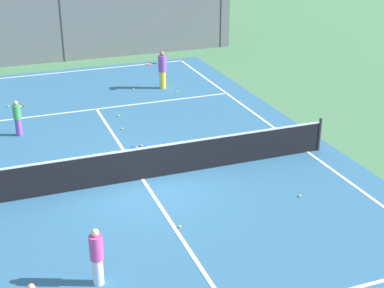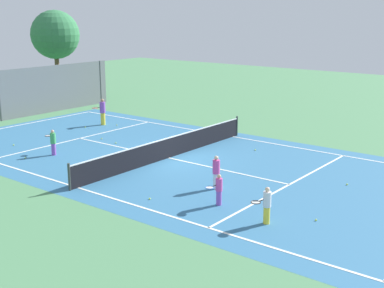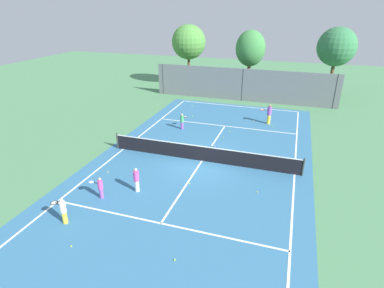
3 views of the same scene
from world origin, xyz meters
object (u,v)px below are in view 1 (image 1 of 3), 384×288
Objects in this scene: player_0 at (17,117)px; tennis_ball_9 at (180,227)px; tennis_ball_4 at (177,92)px; tennis_ball_3 at (8,106)px; ball_crate at (139,153)px; tennis_ball_6 at (133,89)px; player_2 at (162,69)px; tennis_ball_10 at (122,128)px; player_3 at (97,256)px; tennis_ball_12 at (159,171)px; tennis_ball_8 at (300,196)px; tennis_ball_7 at (119,116)px.

player_0 reaches higher than tennis_ball_9.
tennis_ball_4 is at bearing 20.48° from player_0.
tennis_ball_3 and tennis_ball_9 have the same top height.
tennis_ball_9 is (3.15, -7.63, -0.62)m from player_0.
ball_crate is 7.22× the size of tennis_ball_6.
player_2 is 7.23m from ball_crate.
ball_crate is 7.22× the size of tennis_ball_9.
tennis_ball_3 is at bearing 118.57° from ball_crate.
tennis_ball_6 and tennis_ball_10 have the same top height.
tennis_ball_10 is (3.43, -0.75, -0.62)m from player_0.
player_2 is 3.40× the size of ball_crate.
tennis_ball_12 is (2.80, 4.67, -0.65)m from player_3.
tennis_ball_8 is 1.00× the size of tennis_ball_12.
player_0 is at bearing -144.90° from tennis_ball_6.
player_3 is 20.26× the size of tennis_ball_12.
player_2 is at bearing 74.21° from tennis_ball_9.
tennis_ball_3 is (-0.15, 3.13, -0.62)m from player_0.
tennis_ball_10 is (3.58, -3.87, 0.00)m from tennis_ball_3.
tennis_ball_6 is 1.00× the size of tennis_ball_8.
player_0 reaches higher than tennis_ball_4.
tennis_ball_7 is 1.00× the size of tennis_ball_12.
tennis_ball_10 is at bearing 88.14° from ball_crate.
tennis_ball_10 is (-3.31, 6.55, 0.00)m from tennis_ball_8.
player_2 reaches higher than player_0.
tennis_ball_7 is at bearing 8.72° from player_0.
tennis_ball_8 is (0.13, -9.77, 0.00)m from tennis_ball_4.
player_3 is at bearing -120.99° from tennis_ball_12.
tennis_ball_10 is at bearing -98.55° from tennis_ball_7.
tennis_ball_4 and tennis_ball_12 have the same top height.
player_2 is 8.20m from tennis_ball_12.
tennis_ball_9 is at bearing -92.65° from ball_crate.
tennis_ball_8 is at bearing 16.95° from player_3.
tennis_ball_9 is 1.00× the size of tennis_ball_10.
tennis_ball_8 is at bearing 5.27° from tennis_ball_9.
player_3 reaches higher than tennis_ball_10.
player_3 reaches higher than player_0.
tennis_ball_7 is at bearing 73.73° from player_3.
tennis_ball_4 is 1.00× the size of tennis_ball_10.
tennis_ball_4 is at bearing 60.51° from ball_crate.
tennis_ball_12 is at bearing 59.01° from player_3.
ball_crate is at bearing 130.33° from tennis_ball_8.
ball_crate is at bearing 66.36° from player_3.
player_3 is at bearing -107.42° from tennis_ball_10.
tennis_ball_9 is (-0.20, -4.32, -0.15)m from ball_crate.
player_3 is 2.81× the size of ball_crate.
ball_crate is 7.22× the size of tennis_ball_12.
tennis_ball_3 is at bearing -175.64° from tennis_ball_6.
tennis_ball_8 is 7.34m from tennis_ball_10.
tennis_ball_6 and tennis_ball_9 have the same top height.
tennis_ball_9 is at bearing -93.35° from tennis_ball_7.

